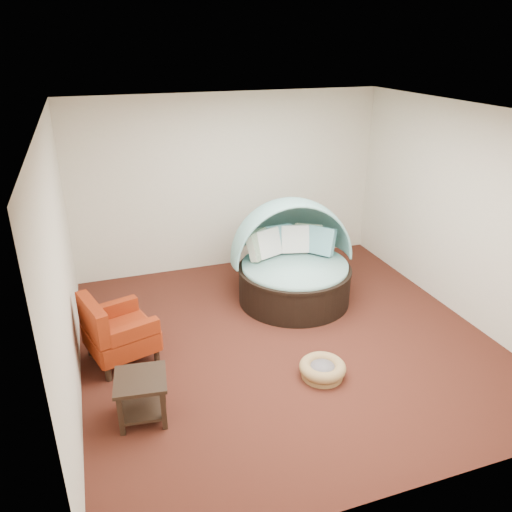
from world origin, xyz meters
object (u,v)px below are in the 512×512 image
object	(u,v)px
pet_basket	(322,369)
side_table	(142,392)
red_armchair	(116,332)
canopy_daybed	(293,254)

from	to	relation	value
pet_basket	side_table	distance (m)	2.01
red_armchair	pet_basket	bearing A→B (deg)	-42.61
canopy_daybed	red_armchair	bearing A→B (deg)	-157.30
canopy_daybed	red_armchair	world-z (taller)	canopy_daybed
red_armchair	side_table	xyz separation A→B (m)	(0.15, -1.08, -0.09)
canopy_daybed	pet_basket	xyz separation A→B (m)	(-0.40, -1.87, -0.59)
red_armchair	canopy_daybed	bearing A→B (deg)	1.09
canopy_daybed	red_armchair	distance (m)	2.70
canopy_daybed	side_table	world-z (taller)	canopy_daybed
canopy_daybed	side_table	distance (m)	3.08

